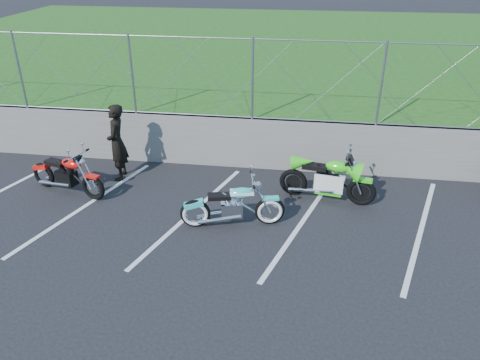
# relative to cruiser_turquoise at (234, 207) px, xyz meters

# --- Properties ---
(ground) EXTENTS (90.00, 90.00, 0.00)m
(ground) POSITION_rel_cruiser_turquoise_xyz_m (-0.98, -0.66, -0.43)
(ground) COLOR black
(ground) RESTS_ON ground
(retaining_wall) EXTENTS (30.00, 0.22, 1.30)m
(retaining_wall) POSITION_rel_cruiser_turquoise_xyz_m (-0.98, 2.84, 0.22)
(retaining_wall) COLOR #62615D
(retaining_wall) RESTS_ON ground
(grass_field) EXTENTS (30.00, 20.00, 1.30)m
(grass_field) POSITION_rel_cruiser_turquoise_xyz_m (-0.98, 12.84, 0.22)
(grass_field) COLOR #1D4B14
(grass_field) RESTS_ON ground
(chain_link_fence) EXTENTS (28.00, 0.03, 2.00)m
(chain_link_fence) POSITION_rel_cruiser_turquoise_xyz_m (-0.98, 2.84, 1.87)
(chain_link_fence) COLOR gray
(chain_link_fence) RESTS_ON retaining_wall
(parking_lines) EXTENTS (18.29, 4.31, 0.01)m
(parking_lines) POSITION_rel_cruiser_turquoise_xyz_m (0.22, 0.34, -0.43)
(parking_lines) COLOR silver
(parking_lines) RESTS_ON ground
(cruiser_turquoise) EXTENTS (2.13, 0.70, 1.07)m
(cruiser_turquoise) POSITION_rel_cruiser_turquoise_xyz_m (0.00, 0.00, 0.00)
(cruiser_turquoise) COLOR black
(cruiser_turquoise) RESTS_ON ground
(naked_orange) EXTENTS (2.04, 0.82, 1.05)m
(naked_orange) POSITION_rel_cruiser_turquoise_xyz_m (-4.00, 0.81, 0.02)
(naked_orange) COLOR black
(naked_orange) RESTS_ON ground
(sportbike_green) EXTENTS (2.16, 0.77, 1.13)m
(sportbike_green) POSITION_rel_cruiser_turquoise_xyz_m (1.93, 1.35, 0.06)
(sportbike_green) COLOR black
(sportbike_green) RESTS_ON ground
(person_standing) EXTENTS (0.57, 0.76, 1.89)m
(person_standing) POSITION_rel_cruiser_turquoise_xyz_m (-3.12, 1.74, 0.51)
(person_standing) COLOR black
(person_standing) RESTS_ON ground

